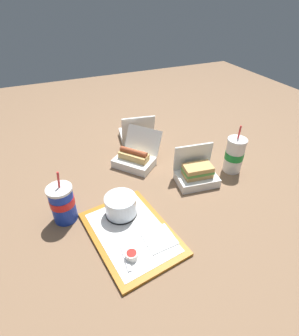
{
  "coord_description": "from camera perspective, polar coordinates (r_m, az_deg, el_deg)",
  "views": [
    {
      "loc": [
        -0.87,
        0.36,
        0.74
      ],
      "look_at": [
        0.0,
        -0.01,
        0.05
      ],
      "focal_mm": 28.0,
      "sensor_mm": 36.0,
      "label": 1
    }
  ],
  "objects": [
    {
      "name": "plastic_fork",
      "position": [
        0.89,
        -5.26,
        -18.66
      ],
      "size": [
        0.11,
        0.02,
        0.0
      ],
      "primitive_type": "cube",
      "rotation": [
        0.0,
        0.0,
        -0.07
      ],
      "color": "white",
      "rests_on": "food_tray"
    },
    {
      "name": "clamshell_hotdog_center",
      "position": [
        1.48,
        -3.0,
        7.73
      ],
      "size": [
        0.2,
        0.2,
        0.17
      ],
      "color": "white",
      "rests_on": "ground_plane"
    },
    {
      "name": "clamshell_sandwich_right",
      "position": [
        1.16,
        10.19,
        -1.27
      ],
      "size": [
        0.15,
        0.19,
        0.16
      ],
      "color": "white",
      "rests_on": "ground_plane"
    },
    {
      "name": "cake_container",
      "position": [
        0.99,
        -6.25,
        -8.24
      ],
      "size": [
        0.12,
        0.12,
        0.08
      ],
      "color": "black",
      "rests_on": "food_tray"
    },
    {
      "name": "soda_cup_left",
      "position": [
        1.01,
        -18.4,
        -7.27
      ],
      "size": [
        0.09,
        0.09,
        0.21
      ],
      "color": "#1938B7",
      "rests_on": "ground_plane"
    },
    {
      "name": "soda_cup_corner",
      "position": [
        1.26,
        17.98,
        2.71
      ],
      "size": [
        0.09,
        0.09,
        0.23
      ],
      "color": "white",
      "rests_on": "ground_plane"
    },
    {
      "name": "food_tray",
      "position": [
        0.96,
        -3.95,
        -13.95
      ],
      "size": [
        0.4,
        0.31,
        0.01
      ],
      "color": "#A56619",
      "rests_on": "ground_plane"
    },
    {
      "name": "clamshell_hotdog_back",
      "position": [
        1.26,
        -3.15,
        2.26
      ],
      "size": [
        0.26,
        0.26,
        0.15
      ],
      "color": "white",
      "rests_on": "ground_plane"
    },
    {
      "name": "napkin_stack",
      "position": [
        0.93,
        2.13,
        -15.07
      ],
      "size": [
        0.11,
        0.11,
        0.0
      ],
      "primitive_type": "cube",
      "rotation": [
        0.0,
        0.0,
        0.07
      ],
      "color": "white",
      "rests_on": "food_tray"
    },
    {
      "name": "ground_plane",
      "position": [
        1.2,
        -0.54,
        -2.11
      ],
      "size": [
        3.2,
        3.2,
        0.0
      ],
      "primitive_type": "plane",
      "color": "brown"
    },
    {
      "name": "ketchup_cup",
      "position": [
        0.88,
        -3.91,
        -18.39
      ],
      "size": [
        0.04,
        0.04,
        0.02
      ],
      "color": "white",
      "rests_on": "food_tray"
    }
  ]
}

